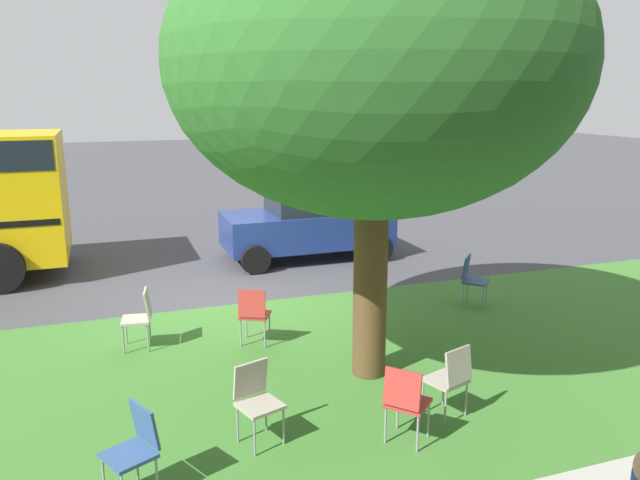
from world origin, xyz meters
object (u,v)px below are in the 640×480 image
(chair_3, at_px, (406,399))
(chair_6, at_px, (472,277))
(chair_5, at_px, (254,312))
(street_tree, at_px, (375,64))
(chair_0, at_px, (135,444))
(chair_1, at_px, (256,396))
(chair_4, at_px, (451,376))
(chair_2, at_px, (141,314))
(parked_car, at_px, (309,221))

(chair_3, relative_size, chair_6, 1.00)
(chair_5, bearing_deg, street_tree, 130.07)
(chair_0, relative_size, chair_1, 1.00)
(street_tree, bearing_deg, chair_4, 106.18)
(chair_3, relative_size, chair_5, 1.00)
(chair_6, bearing_deg, street_tree, 34.36)
(street_tree, height_order, chair_2, street_tree)
(chair_2, height_order, chair_4, same)
(chair_0, relative_size, chair_6, 1.00)
(chair_2, distance_m, chair_4, 4.56)
(chair_0, relative_size, chair_2, 1.00)
(chair_4, bearing_deg, street_tree, -73.82)
(street_tree, relative_size, chair_0, 6.64)
(chair_0, height_order, chair_4, same)
(chair_2, height_order, chair_3, same)
(chair_1, distance_m, chair_4, 2.21)
(chair_1, xyz_separation_m, chair_2, (0.99, -2.99, 0.00))
(chair_5, relative_size, parked_car, 0.24)
(chair_6, bearing_deg, chair_1, 33.36)
(street_tree, height_order, chair_1, street_tree)
(chair_1, relative_size, parked_car, 0.24)
(chair_3, xyz_separation_m, chair_4, (-0.73, -0.31, 0.00))
(chair_2, relative_size, chair_6, 1.00)
(chair_4, bearing_deg, chair_6, -126.12)
(chair_6, bearing_deg, chair_5, 6.71)
(chair_4, relative_size, chair_6, 1.00)
(chair_3, bearing_deg, chair_1, -21.49)
(street_tree, relative_size, chair_1, 6.64)
(chair_1, bearing_deg, street_tree, -148.26)
(chair_6, bearing_deg, chair_2, 0.42)
(chair_0, height_order, parked_car, parked_car)
(chair_0, distance_m, chair_1, 1.37)
(chair_3, height_order, chair_4, same)
(chair_1, height_order, chair_4, same)
(chair_0, bearing_deg, chair_5, -120.88)
(parked_car, bearing_deg, chair_1, 67.45)
(chair_1, height_order, chair_3, same)
(chair_1, xyz_separation_m, parked_car, (-2.92, -7.03, 0.32))
(chair_1, bearing_deg, chair_3, 158.51)
(chair_4, bearing_deg, chair_3, 23.30)
(street_tree, height_order, chair_3, street_tree)
(chair_2, xyz_separation_m, parked_car, (-3.91, -4.04, 0.32))
(street_tree, xyz_separation_m, chair_4, (-0.40, 1.38, -3.46))
(street_tree, distance_m, chair_0, 4.91)
(chair_3, bearing_deg, chair_2, -55.38)
(chair_2, bearing_deg, chair_0, 85.59)
(chair_6, bearing_deg, chair_0, 31.29)
(chair_1, bearing_deg, chair_6, -146.64)
(street_tree, height_order, chair_4, street_tree)
(chair_6, relative_size, parked_car, 0.24)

